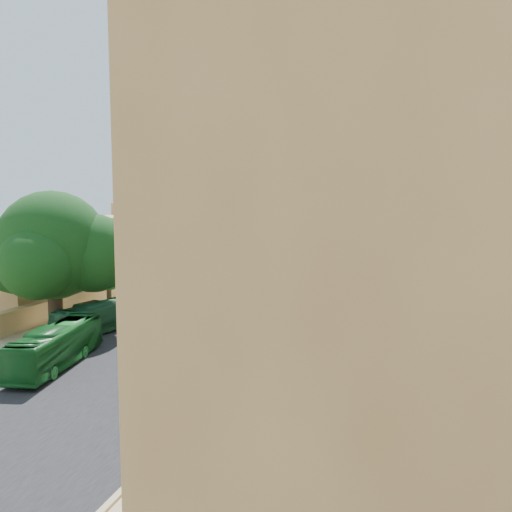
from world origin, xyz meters
The scene contains 36 objects.
ground centered at (0.00, 0.00, 0.00)m, with size 260.00×260.00×0.00m, color olive.
road_surface centered at (0.00, 30.00, 0.01)m, with size 14.00×140.00×0.01m, color black.
sidewalk_east centered at (9.50, 30.00, 0.01)m, with size 5.00×140.00×0.01m, color tan.
sidewalk_west centered at (-9.50, 30.00, 0.01)m, with size 5.00×140.00×0.01m, color tan.
kerb_east centered at (7.00, 30.00, 0.06)m, with size 0.25×140.00×0.12m, color tan.
kerb_west centered at (-7.00, 30.00, 0.06)m, with size 0.25×140.00×0.12m, color tan.
townhouse_a centered at (15.95, -3.00, 6.41)m, with size 9.00×14.00×16.40m.
townhouse_b centered at (15.95, 11.00, 5.66)m, with size 9.00×14.00×14.90m.
townhouse_c centered at (15.95, 25.00, 6.91)m, with size 9.00×14.00×17.40m.
townhouse_d centered at (15.95, 39.00, 6.16)m, with size 9.00×14.00×15.90m.
corner_block centered at (16.50, -16.50, 7.91)m, with size 9.20×10.20×15.70m.
west_wall centered at (-12.50, 20.00, 0.90)m, with size 1.00×40.00×1.80m, color tan.
west_building_low centered at (-18.00, 18.00, 4.20)m, with size 10.00×28.00×8.40m, color #9D7544.
west_building_mid centered at (-18.00, 44.00, 5.00)m, with size 10.00×22.00×10.00m, color tan.
church centered at (0.00, 78.61, 9.52)m, with size 28.00×22.50×36.30m.
ficus_tree centered at (-9.40, 4.01, 6.40)m, with size 10.82×9.96×10.82m.
street_tree_a centered at (-10.00, 12.00, 3.69)m, with size 3.58×3.58×5.50m.
street_tree_b centered at (-10.00, 24.00, 3.59)m, with size 3.48×3.48×5.36m.
street_tree_c centered at (-10.00, 36.00, 3.19)m, with size 3.10×3.10×4.77m.
street_tree_d centered at (-10.00, 48.00, 3.74)m, with size 3.63×3.63×5.58m.
streetlamp centered at (7.72, -12.00, 5.20)m, with size 2.11×0.44×8.22m.
red_truck centered at (2.63, 9.82, 1.42)m, with size 3.23×5.83×3.24m.
olive_pickup centered at (5.22, 20.00, 0.94)m, with size 3.03×5.01×1.93m.
bus_green_south centered at (-4.00, -2.88, 1.24)m, with size 2.09×8.93×2.49m, color #145C20.
bus_green_north centered at (-6.19, 5.05, 1.20)m, with size 2.02×8.62×2.40m, color #1D522F.
bus_red_east centered at (6.50, 15.41, 1.60)m, with size 2.69×11.49×3.20m, color #99230A.
bus_cream_east centered at (6.50, 28.42, 1.35)m, with size 2.27×9.70×2.70m, color beige.
car_blue_a centered at (-4.54, 10.34, 0.65)m, with size 1.53×3.79×1.29m, color teal.
car_white_a centered at (-4.23, 27.94, 0.58)m, with size 1.22×3.49×1.15m, color white.
car_cream centered at (1.77, 20.61, 0.56)m, with size 1.87×4.06×1.13m, color #EBE8C0.
car_dkblue centered at (-4.77, 40.72, 0.69)m, with size 1.93×4.76×1.38m, color #0D2044.
car_white_b centered at (0.77, 39.11, 0.66)m, with size 1.57×3.90×1.33m, color silver.
car_blue_b centered at (-0.50, 55.87, 0.55)m, with size 1.17×3.37×1.11m, color #4082CA.
pedestrian_a centered at (10.21, 6.71, 0.97)m, with size 0.71×0.46×1.94m, color #232128.
pedestrian_b centered at (7.64, -7.64, 0.86)m, with size 0.84×0.65×1.72m, color #353128.
pedestrian_c centered at (10.95, 12.19, 0.76)m, with size 0.89×0.37×1.52m, color #2D2E36.
Camera 1 is at (15.91, -27.64, 9.71)m, focal length 35.00 mm.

